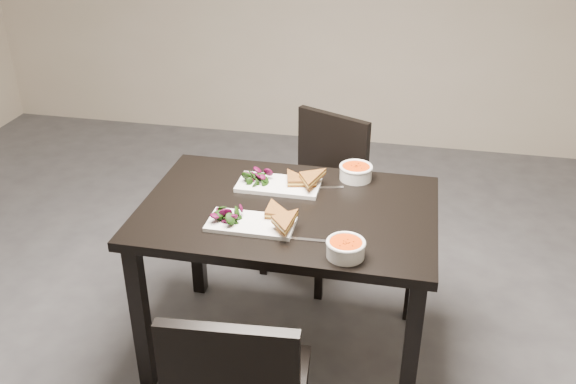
{
  "coord_description": "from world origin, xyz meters",
  "views": [
    {
      "loc": [
        0.87,
        -2.13,
        2.01
      ],
      "look_at": [
        0.42,
        0.04,
        0.82
      ],
      "focal_mm": 39.1,
      "sensor_mm": 36.0,
      "label": 1
    }
  ],
  "objects_px": {
    "table": "(288,228)",
    "plate_far": "(279,185)",
    "chair_far": "(320,186)",
    "soup_bowl_near": "(346,248)",
    "plate_near": "(251,224)",
    "soup_bowl_far": "(356,171)"
  },
  "relations": [
    {
      "from": "table",
      "to": "plate_far",
      "type": "bearing_deg",
      "value": 114.8
    },
    {
      "from": "soup_bowl_near",
      "to": "plate_far",
      "type": "relative_size",
      "value": 0.4
    },
    {
      "from": "table",
      "to": "chair_far",
      "type": "height_order",
      "value": "chair_far"
    },
    {
      "from": "plate_far",
      "to": "soup_bowl_near",
      "type": "bearing_deg",
      "value": -53.35
    },
    {
      "from": "table",
      "to": "chair_far",
      "type": "xyz_separation_m",
      "value": [
        0.02,
        0.71,
        -0.17
      ]
    },
    {
      "from": "table",
      "to": "soup_bowl_near",
      "type": "height_order",
      "value": "soup_bowl_near"
    },
    {
      "from": "table",
      "to": "plate_near",
      "type": "distance_m",
      "value": 0.23
    },
    {
      "from": "plate_near",
      "to": "plate_far",
      "type": "bearing_deg",
      "value": 84.24
    },
    {
      "from": "soup_bowl_far",
      "to": "plate_far",
      "type": "bearing_deg",
      "value": -155.36
    },
    {
      "from": "table",
      "to": "soup_bowl_near",
      "type": "xyz_separation_m",
      "value": [
        0.27,
        -0.31,
        0.13
      ]
    },
    {
      "from": "table",
      "to": "chair_far",
      "type": "relative_size",
      "value": 1.41
    },
    {
      "from": "table",
      "to": "plate_far",
      "type": "xyz_separation_m",
      "value": [
        -0.08,
        0.16,
        0.11
      ]
    },
    {
      "from": "chair_far",
      "to": "soup_bowl_far",
      "type": "height_order",
      "value": "chair_far"
    },
    {
      "from": "table",
      "to": "plate_far",
      "type": "relative_size",
      "value": 3.39
    },
    {
      "from": "chair_far",
      "to": "plate_far",
      "type": "relative_size",
      "value": 2.4
    },
    {
      "from": "plate_near",
      "to": "plate_far",
      "type": "distance_m",
      "value": 0.34
    },
    {
      "from": "table",
      "to": "soup_bowl_far",
      "type": "distance_m",
      "value": 0.42
    },
    {
      "from": "plate_near",
      "to": "soup_bowl_near",
      "type": "height_order",
      "value": "soup_bowl_near"
    },
    {
      "from": "plate_near",
      "to": "soup_bowl_far",
      "type": "xyz_separation_m",
      "value": [
        0.35,
        0.48,
        0.03
      ]
    },
    {
      "from": "plate_near",
      "to": "soup_bowl_near",
      "type": "distance_m",
      "value": 0.41
    },
    {
      "from": "plate_near",
      "to": "soup_bowl_far",
      "type": "bearing_deg",
      "value": 53.9
    },
    {
      "from": "table",
      "to": "soup_bowl_far",
      "type": "height_order",
      "value": "soup_bowl_far"
    }
  ]
}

